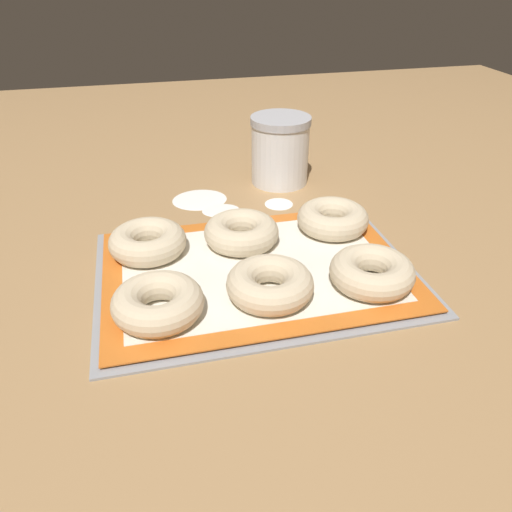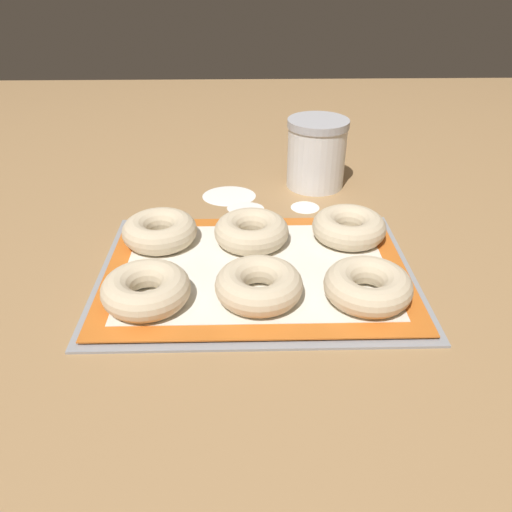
{
  "view_description": "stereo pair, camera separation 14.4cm",
  "coord_description": "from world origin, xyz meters",
  "views": [
    {
      "loc": [
        -0.14,
        -0.67,
        0.46
      ],
      "look_at": [
        0.02,
        -0.01,
        0.03
      ],
      "focal_mm": 35.0,
      "sensor_mm": 36.0,
      "label": 1
    },
    {
      "loc": [
        0.0,
        -0.69,
        0.46
      ],
      "look_at": [
        0.02,
        -0.01,
        0.03
      ],
      "focal_mm": 35.0,
      "sensor_mm": 36.0,
      "label": 2
    }
  ],
  "objects": [
    {
      "name": "bagel_front_left",
      "position": [
        -0.15,
        -0.1,
        0.03
      ],
      "size": [
        0.13,
        0.13,
        0.04
      ],
      "color": "beige",
      "rests_on": "baking_mat"
    },
    {
      "name": "flour_patch_far",
      "position": [
        -0.04,
        0.29,
        0.0
      ],
      "size": [
        0.12,
        0.1,
        0.0
      ],
      "color": "white",
      "rests_on": "ground_plane"
    },
    {
      "name": "ground_plane",
      "position": [
        0.0,
        0.0,
        0.0
      ],
      "size": [
        2.8,
        2.8,
        0.0
      ],
      "primitive_type": "plane",
      "color": "#A87F51"
    },
    {
      "name": "flour_canister",
      "position": [
        0.16,
        0.35,
        0.08
      ],
      "size": [
        0.13,
        0.13,
        0.15
      ],
      "color": "white",
      "rests_on": "ground_plane"
    },
    {
      "name": "bagel_back_center",
      "position": [
        0.01,
        0.08,
        0.03
      ],
      "size": [
        0.13,
        0.13,
        0.04
      ],
      "color": "beige",
      "rests_on": "baking_mat"
    },
    {
      "name": "bagel_front_right",
      "position": [
        0.18,
        -0.09,
        0.03
      ],
      "size": [
        0.13,
        0.13,
        0.04
      ],
      "color": "beige",
      "rests_on": "baking_mat"
    },
    {
      "name": "bagel_front_center",
      "position": [
        0.02,
        -0.09,
        0.03
      ],
      "size": [
        0.13,
        0.13,
        0.04
      ],
      "color": "beige",
      "rests_on": "baking_mat"
    },
    {
      "name": "bagel_back_right",
      "position": [
        0.18,
        0.09,
        0.03
      ],
      "size": [
        0.13,
        0.13,
        0.04
      ],
      "color": "beige",
      "rests_on": "baking_mat"
    },
    {
      "name": "baking_mat",
      "position": [
        0.02,
        -0.01,
        0.01
      ],
      "size": [
        0.49,
        0.35,
        0.0
      ],
      "color": "orange",
      "rests_on": "baking_tray"
    },
    {
      "name": "bagel_back_left",
      "position": [
        -0.15,
        0.08,
        0.03
      ],
      "size": [
        0.13,
        0.13,
        0.04
      ],
      "color": "beige",
      "rests_on": "baking_mat"
    },
    {
      "name": "flour_patch_near",
      "position": [
        -0.0,
        0.23,
        0.0
      ],
      "size": [
        0.08,
        0.06,
        0.0
      ],
      "color": "white",
      "rests_on": "ground_plane"
    },
    {
      "name": "flour_patch_side",
      "position": [
        0.12,
        0.23,
        0.0
      ],
      "size": [
        0.06,
        0.06,
        0.0
      ],
      "color": "white",
      "rests_on": "ground_plane"
    },
    {
      "name": "baking_tray",
      "position": [
        0.02,
        -0.01,
        0.0
      ],
      "size": [
        0.51,
        0.37,
        0.01
      ],
      "color": "#93969B",
      "rests_on": "ground_plane"
    }
  ]
}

